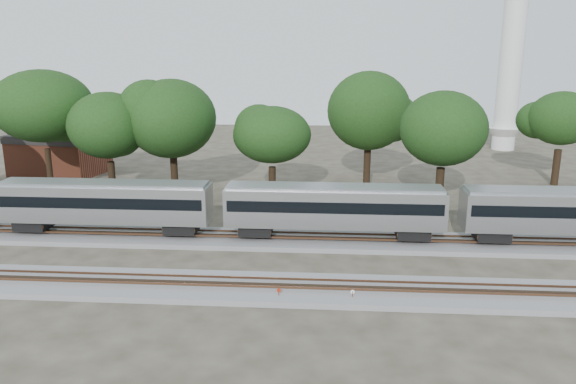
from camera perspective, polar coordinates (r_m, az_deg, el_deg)
name	(u,v)px	position (r m, az deg, el deg)	size (l,w,h in m)	color
ground	(255,268)	(42.63, -3.40, -7.75)	(160.00, 160.00, 0.00)	#383328
track_far	(264,239)	(48.13, -2.48, -4.83)	(160.00, 5.00, 0.73)	slate
track_near	(247,288)	(38.91, -4.17, -9.69)	(160.00, 5.00, 0.73)	slate
switch_stand_red	(279,293)	(37.23, -0.94, -10.22)	(0.28, 0.06, 0.88)	#512D19
switch_stand_white	(352,295)	(37.23, 6.57, -10.31)	(0.28, 0.05, 0.89)	#512D19
switch_lever	(358,300)	(37.55, 7.12, -10.80)	(0.50, 0.30, 0.30)	#512D19
brick_building	(60,153)	(79.34, -22.18, 3.67)	(12.21, 9.54, 5.32)	brown
tree_1	(43,106)	(66.04, -23.66, 8.00)	(10.19, 10.19, 14.37)	black
tree_2	(108,125)	(61.13, -17.83, 6.46)	(8.46, 8.46, 11.92)	black
tree_3	(172,119)	(61.04, -11.75, 7.30)	(8.96, 8.96, 12.63)	black
tree_4	(272,135)	(58.28, -1.65, 5.82)	(7.47, 7.47, 10.54)	black
tree_5	(369,111)	(65.58, 8.22, 8.15)	(9.20, 9.20, 12.98)	black
tree_6	(443,129)	(56.93, 15.52, 6.22)	(8.60, 8.60, 12.12)	black
tree_7	(562,118)	(73.76, 26.07, 6.73)	(8.16, 8.16, 11.51)	black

